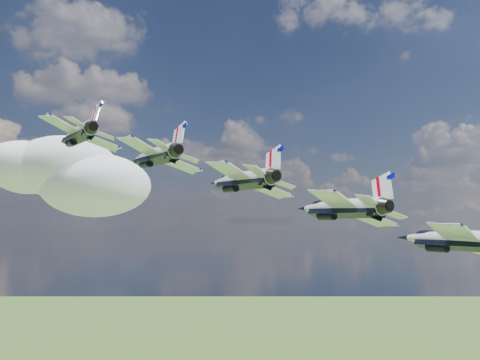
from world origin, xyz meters
name	(u,v)px	position (x,y,z in m)	size (l,w,h in m)	color
cloud_far	(46,173)	(-7.14, 183.35, 162.20)	(66.36, 52.14, 26.07)	white
jet_0	(77,134)	(-18.17, 12.26, 153.46)	(10.71, 15.86, 4.74)	white
jet_1	(153,156)	(-9.50, 3.68, 149.93)	(10.71, 15.86, 4.74)	white
jet_2	(240,180)	(-0.83, -4.90, 146.40)	(10.71, 15.86, 4.74)	white
jet_3	(339,208)	(7.85, -13.48, 142.86)	(10.71, 15.86, 4.74)	silver
jet_4	(452,239)	(16.52, -22.06, 139.33)	(10.71, 15.86, 4.74)	white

